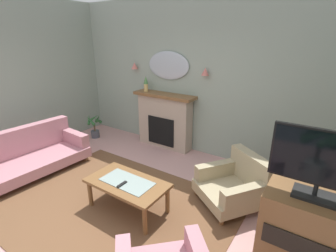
{
  "coord_description": "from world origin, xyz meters",
  "views": [
    {
      "loc": [
        2.25,
        -1.75,
        2.28
      ],
      "look_at": [
        0.18,
        1.32,
        0.93
      ],
      "focal_mm": 26.59,
      "sensor_mm": 36.0,
      "label": 1
    }
  ],
  "objects": [
    {
      "name": "tv_cabinet",
      "position": [
        2.29,
        0.58,
        0.45
      ],
      "size": [
        0.8,
        0.57,
        0.9
      ],
      "color": "brown",
      "rests_on": "ground"
    },
    {
      "name": "patterned_rug",
      "position": [
        0.0,
        0.2,
        0.01
      ],
      "size": [
        3.2,
        2.4,
        0.01
      ],
      "primitive_type": "cube",
      "color": "brown",
      "rests_on": "ground"
    },
    {
      "name": "potted_plant_small_fern",
      "position": [
        -2.24,
        1.82,
        0.28
      ],
      "size": [
        0.35,
        0.38,
        0.57
      ],
      "color": "#474C56",
      "rests_on": "ground"
    },
    {
      "name": "floor",
      "position": [
        0.0,
        0.0,
        -0.05
      ],
      "size": [
        6.67,
        6.04,
        0.1
      ],
      "primitive_type": "cube",
      "color": "#C6938E",
      "rests_on": "ground"
    },
    {
      "name": "tv_remote",
      "position": [
        0.2,
        0.22,
        0.45
      ],
      "size": [
        0.04,
        0.16,
        0.02
      ],
      "primitive_type": "cube",
      "color": "black",
      "rests_on": "coffee_table"
    },
    {
      "name": "armchair_by_coffee_table",
      "position": [
        1.36,
        1.3,
        0.31
      ],
      "size": [
        1.12,
        1.13,
        0.71
      ],
      "color": "tan",
      "rests_on": "ground"
    },
    {
      "name": "wall_mirror",
      "position": [
        -0.61,
        2.49,
        1.71
      ],
      "size": [
        0.96,
        0.06,
        0.56
      ],
      "primitive_type": "ellipsoid",
      "color": "#B2BCC6"
    },
    {
      "name": "mantel_vase_centre",
      "position": [
        -1.06,
        2.32,
        1.33
      ],
      "size": [
        0.1,
        0.1,
        0.32
      ],
      "color": "tan",
      "rests_on": "fireplace"
    },
    {
      "name": "floral_couch",
      "position": [
        -1.95,
        0.18,
        0.32
      ],
      "size": [
        0.95,
        1.76,
        0.76
      ],
      "color": "#B77A84",
      "rests_on": "ground"
    },
    {
      "name": "wall_sconce_left",
      "position": [
        -1.46,
        2.44,
        1.66
      ],
      "size": [
        0.14,
        0.14,
        0.14
      ],
      "primitive_type": "cone",
      "color": "#D17066"
    },
    {
      "name": "wall_back",
      "position": [
        0.0,
        2.57,
        1.5
      ],
      "size": [
        6.67,
        0.1,
        3.0
      ],
      "primitive_type": "cube",
      "color": "#93A393",
      "rests_on": "ground"
    },
    {
      "name": "coffee_table",
      "position": [
        0.19,
        0.32,
        0.38
      ],
      "size": [
        1.1,
        0.6,
        0.45
      ],
      "color": "brown",
      "rests_on": "ground"
    },
    {
      "name": "tv_flatscreen",
      "position": [
        2.29,
        0.56,
        1.25
      ],
      "size": [
        0.84,
        0.24,
        0.65
      ],
      "color": "black",
      "rests_on": "tv_cabinet"
    },
    {
      "name": "fireplace",
      "position": [
        -0.61,
        2.35,
        0.57
      ],
      "size": [
        1.36,
        0.36,
        1.16
      ],
      "color": "tan",
      "rests_on": "ground"
    },
    {
      "name": "wall_sconce_right",
      "position": [
        0.24,
        2.44,
        1.66
      ],
      "size": [
        0.14,
        0.14,
        0.14
      ],
      "primitive_type": "cone",
      "color": "#D17066"
    }
  ]
}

